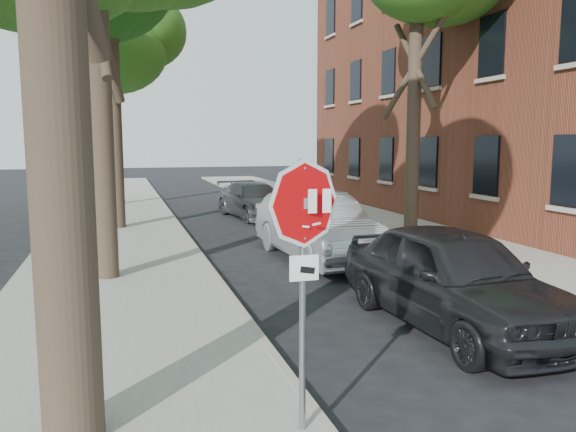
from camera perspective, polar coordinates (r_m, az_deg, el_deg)
name	(u,v)px	position (r m, az deg, el deg)	size (l,w,h in m)	color
ground	(368,430)	(6.09, 8.15, -20.71)	(120.00, 120.00, 0.00)	black
sidewalk_left	(115,239)	(17.08, -17.18, -2.27)	(4.00, 55.00, 0.12)	gray
sidewalk_right	(381,227)	(18.99, 9.39, -1.07)	(4.00, 55.00, 0.12)	gray
curb_left	(186,236)	(17.18, -10.33, -1.99)	(0.12, 55.00, 0.13)	#9E9384
curb_right	(323,229)	(18.19, 3.58, -1.35)	(0.12, 55.00, 0.13)	#9E9384
apartment_building	(548,19)	(25.38, 24.92, 17.73)	(12.20, 20.20, 15.30)	brown
stop_sign	(304,243)	(5.17, 1.61, -2.79)	(0.76, 0.34, 2.61)	gray
tree_far	(104,39)	(26.32, -18.20, 16.67)	(5.29, 4.91, 9.33)	black
car_a	(454,277)	(9.10, 16.47, -5.96)	(1.88, 4.68, 1.59)	black
car_b	(317,227)	(13.72, 2.99, -1.11)	(1.72, 4.94, 1.63)	#9D9FA5
car_c	(255,200)	(21.40, -3.40, 1.61)	(1.86, 4.58, 1.33)	#454449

